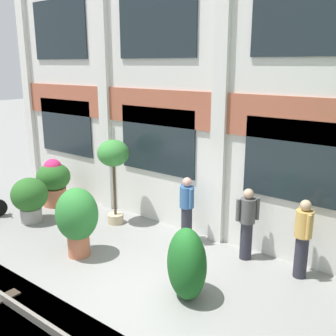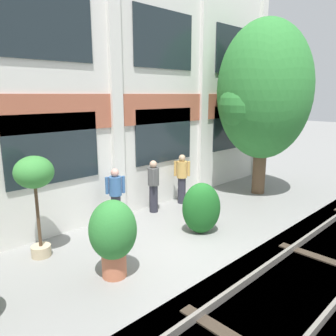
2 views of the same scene
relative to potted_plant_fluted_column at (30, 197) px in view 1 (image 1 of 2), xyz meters
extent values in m
plane|color=gray|center=(4.56, -0.48, -0.70)|extent=(80.00, 80.00, 0.00)
cube|color=silver|center=(4.56, 2.39, 3.73)|extent=(14.93, 0.50, 8.86)
cube|color=#AD5B42|center=(4.56, 2.12, 2.40)|extent=(14.93, 0.06, 0.90)
cube|color=silver|center=(-2.90, 2.08, 3.73)|extent=(0.36, 0.16, 8.86)
cube|color=silver|center=(0.83, 2.08, 3.73)|extent=(0.36, 0.16, 8.86)
cube|color=silver|center=(4.56, 2.08, 3.73)|extent=(0.36, 0.16, 8.86)
cube|color=#1E282D|center=(-1.03, 2.11, 1.55)|extent=(2.39, 0.04, 1.70)
cube|color=#1E282D|center=(2.70, 2.11, 1.55)|extent=(2.39, 0.04, 1.70)
cube|color=#1E282D|center=(6.43, 2.11, 1.55)|extent=(2.39, 0.04, 1.70)
cube|color=#1E282D|center=(-1.03, 2.11, 4.45)|extent=(2.39, 0.04, 1.70)
cube|color=#1E282D|center=(2.70, 2.11, 4.45)|extent=(2.39, 0.04, 1.70)
cube|color=#1E282D|center=(6.43, 2.11, 4.45)|extent=(2.39, 0.04, 1.70)
cube|color=slate|center=(4.56, -2.48, -0.63)|extent=(22.93, 0.07, 0.15)
cylinder|color=gray|center=(0.00, 0.00, -0.51)|extent=(0.57, 0.57, 0.38)
ellipsoid|color=#286023|center=(0.00, 0.00, 0.07)|extent=(0.97, 0.97, 0.92)
cylinder|color=tan|center=(1.87, 1.35, -0.58)|extent=(0.43, 0.43, 0.25)
cylinder|color=#4C3826|center=(1.87, 1.35, 0.32)|extent=(0.07, 0.07, 1.55)
ellipsoid|color=#388438|center=(1.87, 1.35, 1.23)|extent=(0.83, 0.83, 0.69)
cylinder|color=#B76647|center=(2.56, -0.47, -0.46)|extent=(0.49, 0.49, 0.48)
ellipsoid|color=#2D7A33|center=(2.56, -0.47, 0.28)|extent=(0.93, 0.93, 1.19)
cylinder|color=#B76647|center=(-0.59, 1.21, -0.43)|extent=(0.70, 0.70, 0.53)
ellipsoid|color=#286023|center=(-0.59, 1.21, 0.19)|extent=(1.00, 1.00, 0.84)
sphere|color=#DB2866|center=(-0.59, 1.21, 0.46)|extent=(0.55, 0.55, 0.55)
cylinder|color=#282833|center=(4.07, 1.56, -0.25)|extent=(0.26, 0.26, 0.89)
cylinder|color=#33598C|center=(4.07, 1.56, 0.45)|extent=(0.34, 0.34, 0.51)
sphere|color=tan|center=(4.07, 1.56, 0.81)|extent=(0.22, 0.22, 0.22)
cylinder|color=#33598C|center=(3.87, 1.67, 0.47)|extent=(0.09, 0.09, 0.46)
cylinder|color=#33598C|center=(4.26, 1.45, 0.47)|extent=(0.09, 0.09, 0.46)
cylinder|color=#282833|center=(6.79, 1.67, -0.26)|extent=(0.26, 0.26, 0.87)
cylinder|color=tan|center=(6.79, 1.67, 0.45)|extent=(0.34, 0.34, 0.54)
sphere|color=tan|center=(6.79, 1.67, 0.83)|extent=(0.22, 0.22, 0.22)
cylinder|color=tan|center=(6.64, 1.84, 0.47)|extent=(0.09, 0.09, 0.49)
cylinder|color=tan|center=(6.93, 1.51, 0.47)|extent=(0.09, 0.09, 0.49)
cylinder|color=#282833|center=(5.56, 1.70, -0.27)|extent=(0.26, 0.26, 0.85)
cylinder|color=#4C4C4C|center=(5.56, 1.70, 0.42)|extent=(0.34, 0.34, 0.54)
sphere|color=tan|center=(5.56, 1.70, 0.80)|extent=(0.22, 0.22, 0.22)
cylinder|color=#4C4C4C|center=(5.42, 1.54, 0.45)|extent=(0.09, 0.09, 0.49)
cylinder|color=#4C4C4C|center=(5.71, 1.87, 0.45)|extent=(0.09, 0.09, 0.49)
ellipsoid|color=#19561E|center=(5.40, -0.32, -0.03)|extent=(1.21, 1.17, 1.34)
camera|label=1|loc=(9.08, -5.57, 3.47)|focal=42.00mm
camera|label=2|loc=(-0.81, -5.43, 2.84)|focal=35.00mm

